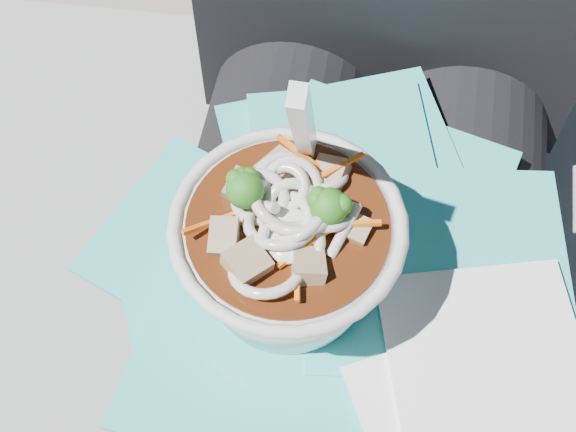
% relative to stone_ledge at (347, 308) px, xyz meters
% --- Properties ---
extents(stone_ledge, '(1.03, 0.55, 0.42)m').
position_rel_stone_ledge_xyz_m(stone_ledge, '(0.00, 0.00, 0.00)').
color(stone_ledge, gray).
rests_on(stone_ledge, ground).
extents(lap, '(0.31, 0.48, 0.15)m').
position_rel_stone_ledge_xyz_m(lap, '(0.00, -0.15, 0.29)').
color(lap, black).
rests_on(lap, stone_ledge).
extents(person_body, '(0.34, 0.94, 0.98)m').
position_rel_stone_ledge_xyz_m(person_body, '(-0.00, -0.06, 0.32)').
color(person_body, black).
rests_on(person_body, ground).
extents(plastic_bag, '(0.37, 0.39, 0.02)m').
position_rel_stone_ledge_xyz_m(plastic_bag, '(-0.01, -0.13, 0.37)').
color(plastic_bag, '#2DB8BC').
rests_on(plastic_bag, lap).
extents(napkins, '(0.19, 0.23, 0.01)m').
position_rel_stone_ledge_xyz_m(napkins, '(0.10, -0.22, 0.39)').
color(napkins, white).
rests_on(napkins, plastic_bag).
extents(udon_bowl, '(0.18, 0.18, 0.20)m').
position_rel_stone_ledge_xyz_m(udon_bowl, '(-0.04, -0.16, 0.44)').
color(udon_bowl, silver).
rests_on(udon_bowl, plastic_bag).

